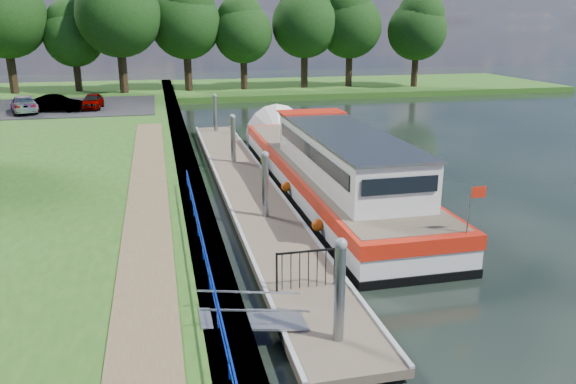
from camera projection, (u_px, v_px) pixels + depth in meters
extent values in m
plane|color=black|center=(331.00, 343.00, 13.77)|extent=(160.00, 160.00, 0.00)
cube|color=#473D2D|center=(188.00, 177.00, 27.08)|extent=(1.10, 90.00, 0.78)
cube|color=#265017|center=(296.00, 88.00, 64.75)|extent=(60.00, 18.00, 0.60)
cube|color=brown|center=(147.00, 219.00, 20.04)|extent=(1.60, 40.00, 0.05)
cube|color=black|center=(68.00, 107.00, 46.56)|extent=(14.00, 12.00, 0.06)
cube|color=#0C2DBF|center=(205.00, 251.00, 15.54)|extent=(0.04, 18.00, 0.04)
cube|color=#0C2DBF|center=(206.00, 262.00, 15.64)|extent=(0.03, 18.00, 0.03)
cylinder|color=#0C2DBF|center=(229.00, 364.00, 10.98)|extent=(0.04, 0.04, 0.72)
cylinder|color=#0C2DBF|center=(218.00, 314.00, 12.84)|extent=(0.04, 0.04, 0.72)
cylinder|color=#0C2DBF|center=(209.00, 277.00, 14.71)|extent=(0.04, 0.04, 0.72)
cylinder|color=#0C2DBF|center=(203.00, 248.00, 16.57)|extent=(0.04, 0.04, 0.72)
cylinder|color=#0C2DBF|center=(198.00, 225.00, 18.44)|extent=(0.04, 0.04, 0.72)
cylinder|color=#0C2DBF|center=(193.00, 207.00, 20.30)|extent=(0.04, 0.04, 0.72)
cylinder|color=#0C2DBF|center=(190.00, 191.00, 22.16)|extent=(0.04, 0.04, 0.72)
cylinder|color=#0C2DBF|center=(187.00, 178.00, 24.03)|extent=(0.04, 0.04, 0.72)
cube|color=brown|center=(247.00, 187.00, 25.81)|extent=(2.50, 30.00, 0.24)
cube|color=#9EA0A3|center=(320.00, 321.00, 14.69)|extent=(2.30, 5.00, 0.30)
cube|color=#9EA0A3|center=(263.00, 220.00, 22.14)|extent=(2.30, 5.00, 0.30)
cube|color=#9EA0A3|center=(235.00, 170.00, 29.60)|extent=(2.30, 5.00, 0.30)
cube|color=#9EA0A3|center=(218.00, 140.00, 37.06)|extent=(2.30, 5.00, 0.30)
cube|color=#9EA0A3|center=(272.00, 182.00, 26.02)|extent=(0.12, 30.00, 0.06)
cube|color=#9EA0A3|center=(221.00, 185.00, 25.50)|extent=(0.12, 30.00, 0.06)
cylinder|color=gray|center=(339.00, 312.00, 12.99)|extent=(0.26, 0.26, 3.40)
sphere|color=gray|center=(341.00, 244.00, 12.49)|extent=(0.30, 0.30, 0.30)
cylinder|color=gray|center=(265.00, 198.00, 21.37)|extent=(0.26, 0.26, 3.40)
sphere|color=gray|center=(265.00, 155.00, 20.88)|extent=(0.30, 0.30, 0.30)
cylinder|color=gray|center=(233.00, 149.00, 29.76)|extent=(0.26, 0.26, 3.40)
sphere|color=gray|center=(232.00, 117.00, 29.27)|extent=(0.30, 0.30, 0.30)
cylinder|color=gray|center=(215.00, 121.00, 38.15)|extent=(0.26, 0.26, 3.40)
sphere|color=gray|center=(214.00, 96.00, 37.66)|extent=(0.30, 0.30, 0.30)
cube|color=#A5A8AD|center=(253.00, 319.00, 13.66)|extent=(2.58, 1.00, 0.43)
cube|color=#A5A8AD|center=(256.00, 311.00, 13.07)|extent=(2.58, 0.04, 0.41)
cube|color=#A5A8AD|center=(250.00, 292.00, 13.96)|extent=(2.58, 0.04, 0.41)
cube|color=black|center=(277.00, 272.00, 15.34)|extent=(0.05, 0.05, 1.15)
cube|color=black|center=(339.00, 266.00, 15.73)|extent=(0.05, 0.05, 1.15)
cube|color=black|center=(309.00, 251.00, 15.38)|extent=(1.85, 0.05, 0.05)
cube|color=black|center=(282.00, 272.00, 15.37)|extent=(0.02, 0.02, 1.10)
cube|color=black|center=(291.00, 271.00, 15.43)|extent=(0.02, 0.02, 1.10)
cube|color=black|center=(300.00, 270.00, 15.48)|extent=(0.02, 0.02, 1.10)
cube|color=black|center=(308.00, 269.00, 15.54)|extent=(0.02, 0.02, 1.10)
cube|color=black|center=(317.00, 268.00, 15.59)|extent=(0.02, 0.02, 1.10)
cube|color=black|center=(326.00, 268.00, 15.65)|extent=(0.02, 0.02, 1.10)
cube|color=black|center=(334.00, 267.00, 15.70)|extent=(0.02, 0.02, 1.10)
cube|color=black|center=(326.00, 191.00, 26.10)|extent=(4.00, 20.00, 0.55)
cube|color=silver|center=(326.00, 178.00, 25.93)|extent=(3.96, 19.90, 0.65)
cube|color=red|center=(326.00, 167.00, 25.77)|extent=(4.04, 20.00, 0.48)
cube|color=brown|center=(326.00, 162.00, 25.70)|extent=(3.68, 19.20, 0.04)
cone|color=silver|center=(279.00, 137.00, 35.64)|extent=(4.00, 1.50, 4.00)
cube|color=silver|center=(344.00, 155.00, 23.11)|extent=(3.00, 11.00, 1.75)
cube|color=gray|center=(345.00, 133.00, 22.84)|extent=(3.10, 11.20, 0.10)
cube|color=black|center=(309.00, 151.00, 22.71)|extent=(0.04, 10.00, 0.55)
cube|color=black|center=(379.00, 147.00, 23.37)|extent=(0.04, 10.00, 0.55)
cube|color=black|center=(309.00, 126.00, 28.21)|extent=(2.60, 0.04, 0.55)
cube|color=black|center=(400.00, 186.00, 17.87)|extent=(2.60, 0.04, 0.55)
cube|color=red|center=(311.00, 112.00, 27.67)|extent=(3.20, 1.60, 0.06)
cylinder|color=gray|center=(469.00, 210.00, 16.77)|extent=(0.05, 0.05, 1.50)
cube|color=red|center=(478.00, 192.00, 16.66)|extent=(0.50, 0.02, 0.35)
sphere|color=#D8540C|center=(318.00, 225.00, 19.87)|extent=(0.44, 0.44, 0.44)
sphere|color=#D8540C|center=(286.00, 187.00, 24.53)|extent=(0.44, 0.44, 0.44)
sphere|color=#D8540C|center=(265.00, 160.00, 29.19)|extent=(0.44, 0.44, 0.44)
imported|color=#594C47|center=(351.00, 185.00, 18.88)|extent=(0.59, 0.73, 1.72)
cylinder|color=#332316|center=(12.00, 73.00, 55.19)|extent=(0.83, 0.83, 4.21)
sphere|color=black|center=(4.00, 16.00, 53.63)|extent=(7.95, 7.95, 7.95)
cylinder|color=#332316|center=(78.00, 77.00, 57.13)|extent=(0.70, 0.70, 3.10)
sphere|color=black|center=(73.00, 37.00, 55.98)|extent=(5.85, 5.85, 5.85)
sphere|color=black|center=(70.00, 22.00, 55.68)|extent=(4.65, 4.65, 4.65)
cylinder|color=#332316|center=(123.00, 73.00, 55.62)|extent=(0.84, 0.84, 4.29)
sphere|color=black|center=(118.00, 15.00, 54.03)|extent=(8.10, 8.10, 8.10)
cylinder|color=#332316|center=(188.00, 72.00, 58.95)|extent=(0.79, 0.79, 3.83)
sphere|color=black|center=(186.00, 23.00, 57.53)|extent=(7.24, 7.24, 7.24)
sphere|color=black|center=(187.00, 5.00, 56.84)|extent=(5.75, 5.75, 5.75)
cylinder|color=#332316|center=(244.00, 74.00, 60.07)|extent=(0.72, 0.72, 3.26)
sphere|color=black|center=(243.00, 33.00, 58.86)|extent=(6.16, 6.16, 6.16)
sphere|color=black|center=(241.00, 18.00, 58.60)|extent=(4.89, 4.89, 4.89)
cylinder|color=#332316|center=(304.00, 70.00, 61.73)|extent=(0.78, 0.78, 3.77)
sphere|color=black|center=(305.00, 24.00, 60.33)|extent=(7.13, 7.13, 7.13)
sphere|color=black|center=(305.00, 7.00, 60.07)|extent=(5.66, 5.66, 5.66)
cylinder|color=#332316|center=(349.00, 70.00, 62.89)|extent=(0.77, 0.77, 3.65)
sphere|color=black|center=(350.00, 26.00, 61.53)|extent=(6.89, 6.89, 6.89)
sphere|color=black|center=(348.00, 10.00, 60.97)|extent=(5.47, 5.47, 5.47)
cylinder|color=#332316|center=(415.00, 71.00, 62.72)|extent=(0.74, 0.74, 3.41)
sphere|color=black|center=(417.00, 31.00, 61.45)|extent=(6.43, 6.43, 6.43)
sphere|color=black|center=(421.00, 15.00, 60.83)|extent=(5.11, 5.11, 5.11)
imported|color=#999999|center=(93.00, 101.00, 45.15)|extent=(1.66, 3.65, 1.21)
imported|color=#999999|center=(57.00, 103.00, 43.69)|extent=(4.12, 2.07, 1.30)
imported|color=#999999|center=(24.00, 104.00, 43.18)|extent=(2.93, 4.87, 1.32)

